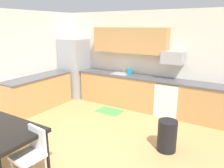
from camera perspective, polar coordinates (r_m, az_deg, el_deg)
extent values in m
plane|color=tan|center=(4.61, -6.71, -14.94)|extent=(12.00, 12.00, 0.00)
cube|color=silver|center=(6.35, 7.82, 6.37)|extent=(5.80, 0.10, 2.70)
cube|color=silver|center=(6.09, -27.27, 4.47)|extent=(0.10, 5.80, 2.70)
cube|color=tan|center=(6.48, 1.88, -1.49)|extent=(2.41, 0.60, 0.90)
cube|color=tan|center=(5.76, 23.00, -4.88)|extent=(1.14, 0.60, 0.90)
cube|color=tan|center=(6.46, -18.68, -2.34)|extent=(0.60, 2.00, 0.90)
cube|color=#4C4C51|center=(6.12, 6.35, 1.99)|extent=(4.80, 0.64, 0.04)
cube|color=#4C4C51|center=(6.35, -19.03, 1.72)|extent=(0.64, 2.00, 0.04)
cube|color=tan|center=(6.22, 4.59, 11.38)|extent=(2.20, 0.34, 0.70)
cube|color=#9EA0A5|center=(7.22, -9.80, 4.06)|extent=(0.76, 0.70, 1.89)
cube|color=white|center=(5.92, 14.69, -3.70)|extent=(0.60, 0.60, 0.88)
cube|color=black|center=(5.80, 14.99, 0.57)|extent=(0.60, 0.60, 0.03)
cube|color=#9EA0A5|center=(5.77, 15.69, 6.72)|extent=(0.54, 0.36, 0.32)
cube|color=#A5A8AD|center=(6.35, 2.30, 2.17)|extent=(0.48, 0.40, 0.14)
cylinder|color=#B2B5BA|center=(6.47, 3.09, 3.86)|extent=(0.02, 0.02, 0.24)
cylinder|color=black|center=(4.72, -27.30, -11.14)|extent=(0.05, 0.05, 0.69)
cylinder|color=black|center=(3.78, -16.53, -16.68)|extent=(0.05, 0.05, 0.69)
cube|color=white|center=(3.56, -21.19, -17.30)|extent=(0.44, 0.44, 0.05)
cube|color=white|center=(3.54, -18.99, -13.53)|extent=(0.38, 0.08, 0.40)
cylinder|color=#B2B2B7|center=(3.88, -20.03, -18.41)|extent=(0.03, 0.03, 0.42)
cylinder|color=#B2B2B7|center=(4.58, -26.64, -13.75)|extent=(0.03, 0.03, 0.42)
cylinder|color=black|center=(4.31, 14.25, -13.01)|extent=(0.36, 0.36, 0.60)
cube|color=#4CA54C|center=(6.07, -0.69, -7.10)|extent=(0.70, 0.50, 0.01)
cylinder|color=#198CBF|center=(6.24, 4.61, 3.23)|extent=(0.14, 0.14, 0.20)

